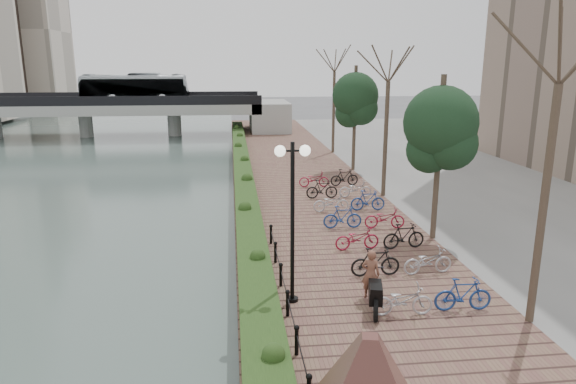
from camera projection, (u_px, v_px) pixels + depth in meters
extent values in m
cube|color=#495B57|center=(6.00, 178.00, 34.00)|extent=(30.00, 130.00, 0.02)
cube|color=brown|center=(306.00, 195.00, 28.72)|extent=(8.00, 75.00, 0.50)
cube|color=slate|center=(572.00, 188.00, 30.42)|extent=(24.00, 75.00, 0.50)
cube|color=#1C3814|center=(243.00, 177.00, 30.64)|extent=(1.10, 56.00, 0.60)
cylinder|color=black|center=(297.00, 342.00, 12.39)|extent=(0.10, 0.10, 0.70)
cylinder|color=black|center=(288.00, 304.00, 14.32)|extent=(0.10, 0.10, 0.70)
cylinder|color=black|center=(281.00, 276.00, 16.25)|extent=(0.10, 0.10, 0.70)
cylinder|color=black|center=(275.00, 253.00, 18.18)|extent=(0.10, 0.10, 0.70)
cylinder|color=black|center=(271.00, 235.00, 20.11)|extent=(0.10, 0.10, 0.70)
cylinder|color=black|center=(292.00, 224.00, 14.74)|extent=(0.12, 0.12, 4.78)
cylinder|color=black|center=(293.00, 151.00, 14.22)|extent=(0.70, 0.06, 0.06)
sphere|color=white|center=(280.00, 151.00, 14.18)|extent=(0.32, 0.32, 0.32)
sphere|color=white|center=(305.00, 151.00, 14.26)|extent=(0.32, 0.32, 0.32)
imported|color=brown|center=(371.00, 274.00, 15.35)|extent=(0.65, 0.55, 1.52)
imported|color=#B7B6BB|center=(402.00, 300.00, 14.36)|extent=(0.60, 1.71, 0.90)
imported|color=black|center=(377.00, 263.00, 16.85)|extent=(0.47, 1.66, 1.00)
imported|color=maroon|center=(358.00, 239.00, 19.37)|extent=(0.60, 1.72, 0.90)
imported|color=navy|center=(343.00, 218.00, 21.87)|extent=(0.47, 1.66, 1.00)
imported|color=#B7B6BB|center=(331.00, 203.00, 24.39)|extent=(0.60, 1.71, 0.90)
imported|color=black|center=(322.00, 189.00, 26.88)|extent=(0.47, 1.66, 1.00)
imported|color=maroon|center=(314.00, 179.00, 29.40)|extent=(0.60, 1.72, 0.90)
imported|color=navy|center=(464.00, 295.00, 14.54)|extent=(0.47, 1.66, 1.00)
imported|color=#B7B6BB|center=(429.00, 263.00, 17.06)|extent=(0.60, 1.71, 0.90)
imported|color=black|center=(404.00, 236.00, 19.55)|extent=(0.47, 1.66, 1.00)
imported|color=maroon|center=(384.00, 218.00, 22.07)|extent=(0.60, 1.71, 0.90)
imported|color=navy|center=(368.00, 201.00, 24.57)|extent=(0.47, 1.66, 1.00)
imported|color=#B7B6BB|center=(355.00, 189.00, 27.09)|extent=(0.60, 1.72, 0.90)
imported|color=black|center=(345.00, 178.00, 29.58)|extent=(0.47, 1.66, 1.00)
cube|color=#A1A09C|center=(84.00, 108.00, 52.56)|extent=(36.00, 8.00, 1.00)
cube|color=black|center=(72.00, 101.00, 48.57)|extent=(36.00, 0.15, 0.90)
cube|color=black|center=(93.00, 96.00, 56.09)|extent=(36.00, 0.15, 0.90)
cylinder|color=#A1A09C|center=(86.00, 125.00, 52.99)|extent=(1.40, 1.40, 2.50)
cylinder|color=#A1A09C|center=(174.00, 124.00, 53.94)|extent=(1.40, 1.40, 2.50)
imported|color=silver|center=(135.00, 88.00, 52.63)|extent=(2.52, 10.77, 3.00)
cube|color=beige|center=(22.00, 31.00, 82.10)|extent=(12.00, 12.00, 24.00)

